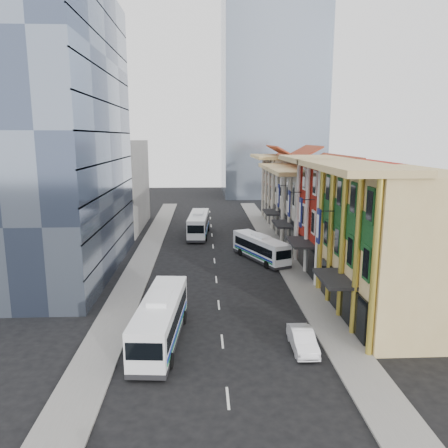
{
  "coord_description": "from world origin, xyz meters",
  "views": [
    {
      "loc": [
        -1.29,
        -28.23,
        14.49
      ],
      "look_at": [
        1.06,
        20.33,
        4.8
      ],
      "focal_mm": 35.0,
      "sensor_mm": 36.0,
      "label": 1
    }
  ],
  "objects": [
    {
      "name": "sidewalk_left",
      "position": [
        -8.5,
        22.0,
        0.07
      ],
      "size": [
        3.0,
        90.0,
        0.15
      ],
      "primitive_type": "cube",
      "color": "slate",
      "rests_on": "ground"
    },
    {
      "name": "bus_left_far",
      "position": [
        -2.0,
        35.72,
        1.81
      ],
      "size": [
        3.33,
        11.44,
        3.62
      ],
      "primitive_type": null,
      "rotation": [
        0.0,
        0.0,
        -0.06
      ],
      "color": "silver",
      "rests_on": "ground"
    },
    {
      "name": "bus_right",
      "position": [
        5.5,
        21.95,
        1.58
      ],
      "size": [
        6.07,
        9.95,
        3.16
      ],
      "primitive_type": null,
      "rotation": [
        0.0,
        0.0,
        0.41
      ],
      "color": "white",
      "rests_on": "ground"
    },
    {
      "name": "office_tower",
      "position": [
        -17.0,
        19.0,
        15.0
      ],
      "size": [
        12.0,
        26.0,
        30.0
      ],
      "primitive_type": "cube",
      "color": "#3F4B64",
      "rests_on": "ground"
    },
    {
      "name": "sedan_right",
      "position": [
        5.5,
        -0.51,
        0.72
      ],
      "size": [
        1.54,
        4.35,
        1.43
      ],
      "primitive_type": "imported",
      "rotation": [
        0.0,
        0.0,
        -0.01
      ],
      "color": "white",
      "rests_on": "ground"
    },
    {
      "name": "bus_left_near",
      "position": [
        -4.41,
        1.15,
        1.77
      ],
      "size": [
        3.47,
        11.2,
        3.54
      ],
      "primitive_type": null,
      "rotation": [
        0.0,
        0.0,
        -0.08
      ],
      "color": "white",
      "rests_on": "ground"
    },
    {
      "name": "shophouse_cream_near",
      "position": [
        14.0,
        26.5,
        5.0
      ],
      "size": [
        8.0,
        9.0,
        10.0
      ],
      "primitive_type": "cube",
      "color": "beige",
      "rests_on": "ground"
    },
    {
      "name": "ground",
      "position": [
        0.0,
        0.0,
        0.0
      ],
      "size": [
        200.0,
        200.0,
        0.0
      ],
      "primitive_type": "plane",
      "color": "black",
      "rests_on": "ground"
    },
    {
      "name": "sidewalk_right",
      "position": [
        8.5,
        22.0,
        0.07
      ],
      "size": [
        3.0,
        90.0,
        0.15
      ],
      "primitive_type": "cube",
      "color": "slate",
      "rests_on": "ground"
    },
    {
      "name": "shophouse_tan",
      "position": [
        14.0,
        5.0,
        6.0
      ],
      "size": [
        8.0,
        14.0,
        12.0
      ],
      "primitive_type": "cube",
      "color": "tan",
      "rests_on": "ground"
    },
    {
      "name": "shophouse_cream_far",
      "position": [
        14.0,
        46.0,
        5.5
      ],
      "size": [
        8.0,
        12.0,
        11.0
      ],
      "primitive_type": "cube",
      "color": "beige",
      "rests_on": "ground"
    },
    {
      "name": "shophouse_cream_mid",
      "position": [
        14.0,
        35.5,
        5.0
      ],
      "size": [
        8.0,
        9.0,
        10.0
      ],
      "primitive_type": "cube",
      "color": "beige",
      "rests_on": "ground"
    },
    {
      "name": "office_block_far",
      "position": [
        -16.0,
        42.0,
        7.0
      ],
      "size": [
        10.0,
        18.0,
        14.0
      ],
      "primitive_type": "cube",
      "color": "gray",
      "rests_on": "ground"
    },
    {
      "name": "shophouse_red",
      "position": [
        14.0,
        17.0,
        6.0
      ],
      "size": [
        8.0,
        10.0,
        12.0
      ],
      "primitive_type": "cube",
      "color": "#A11E12",
      "rests_on": "ground"
    }
  ]
}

